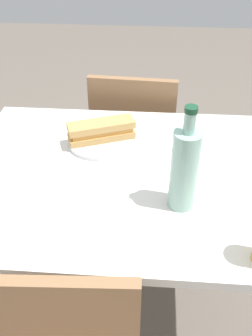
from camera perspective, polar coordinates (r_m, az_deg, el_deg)
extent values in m
plane|color=#6B6056|center=(1.83, 0.00, -20.09)|extent=(8.00, 8.00, 0.00)
cube|color=silver|center=(1.26, 0.00, -1.27)|extent=(1.08, 0.81, 0.03)
cylinder|color=#262628|center=(1.85, -14.15, -3.17)|extent=(0.06, 0.06, 0.74)
cylinder|color=#262628|center=(1.81, 16.16, -4.61)|extent=(0.06, 0.06, 0.74)
cube|color=#936B47|center=(1.98, 1.47, 4.51)|extent=(0.42, 0.42, 0.02)
cube|color=#936B47|center=(1.72, 0.89, 7.04)|extent=(0.38, 0.05, 0.40)
cylinder|color=#936B47|center=(2.26, 6.44, 1.59)|extent=(0.04, 0.04, 0.45)
cylinder|color=#936B47|center=(2.29, -2.60, 2.30)|extent=(0.04, 0.04, 0.45)
cylinder|color=#936B47|center=(1.98, 5.98, -4.50)|extent=(0.04, 0.04, 0.45)
cylinder|color=#936B47|center=(2.01, -4.33, -3.60)|extent=(0.04, 0.04, 0.45)
cube|color=#936B47|center=(1.01, -9.73, -22.90)|extent=(0.38, 0.05, 0.40)
cylinder|color=white|center=(1.39, -3.62, 4.12)|extent=(0.24, 0.24, 0.01)
cube|color=tan|center=(1.38, -3.65, 4.81)|extent=(0.24, 0.15, 0.02)
cube|color=#CC8438|center=(1.37, -3.68, 5.56)|extent=(0.22, 0.14, 0.02)
cube|color=tan|center=(1.36, -3.72, 6.33)|extent=(0.24, 0.15, 0.02)
cube|color=silver|center=(1.44, -2.66, 5.95)|extent=(0.09, 0.06, 0.00)
cube|color=#59331E|center=(1.42, -6.05, 5.21)|extent=(0.08, 0.05, 0.01)
cylinder|color=#99C6B7|center=(1.07, 8.61, -0.42)|extent=(0.08, 0.08, 0.25)
cylinder|color=#99C6B7|center=(0.98, 9.44, 6.65)|extent=(0.03, 0.03, 0.06)
cylinder|color=#19472D|center=(0.96, 9.66, 8.57)|extent=(0.03, 0.03, 0.02)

